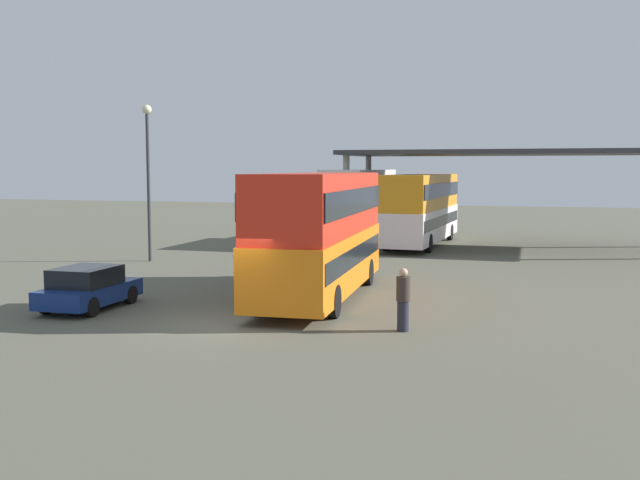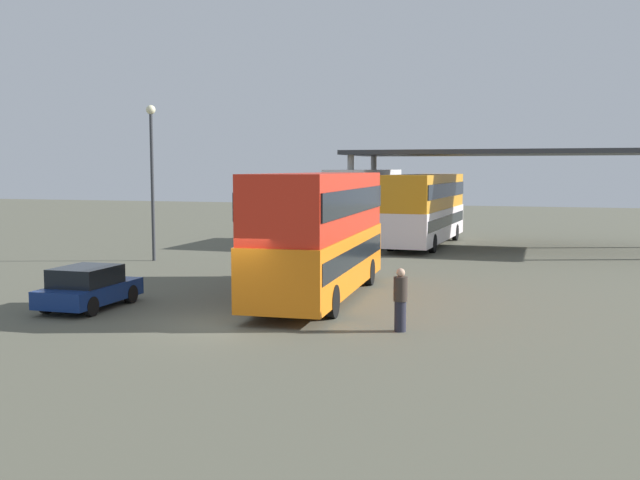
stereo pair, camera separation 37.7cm
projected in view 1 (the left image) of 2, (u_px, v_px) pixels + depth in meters
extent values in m
plane|color=#575747|center=(234.00, 325.00, 20.70)|extent=(140.00, 140.00, 0.00)
cube|color=orange|center=(320.00, 261.00, 24.83)|extent=(3.10, 10.35, 1.88)
cube|color=red|center=(320.00, 203.00, 24.64)|extent=(3.02, 10.15, 2.04)
cube|color=black|center=(320.00, 254.00, 24.81)|extent=(3.12, 9.95, 0.64)
cube|color=black|center=(320.00, 200.00, 24.63)|extent=(3.12, 9.95, 0.81)
cube|color=black|center=(348.00, 239.00, 29.71)|extent=(2.16, 0.22, 1.13)
cube|color=orange|center=(348.00, 217.00, 29.62)|extent=(1.78, 0.18, 0.36)
cylinder|color=black|center=(310.00, 270.00, 28.24)|extent=(0.34, 1.01, 1.00)
cylinder|color=black|center=(368.00, 272.00, 27.72)|extent=(0.34, 1.01, 1.00)
cylinder|color=black|center=(260.00, 298.00, 22.09)|extent=(0.34, 1.01, 1.00)
cylinder|color=black|center=(334.00, 301.00, 21.57)|extent=(0.34, 1.01, 1.00)
cube|color=navy|center=(90.00, 293.00, 23.00)|extent=(1.76, 3.65, 0.55)
cube|color=black|center=(86.00, 276.00, 22.77)|extent=(1.61, 2.01, 0.58)
cylinder|color=black|center=(89.00, 292.00, 24.31)|extent=(0.21, 0.60, 0.60)
cylinder|color=black|center=(130.00, 295.00, 23.89)|extent=(0.21, 0.60, 0.60)
cylinder|color=black|center=(46.00, 304.00, 22.16)|extent=(0.21, 0.60, 0.60)
cylinder|color=black|center=(91.00, 307.00, 21.73)|extent=(0.21, 0.60, 0.60)
cube|color=navy|center=(360.00, 220.00, 44.67)|extent=(2.61, 10.35, 1.92)
cube|color=silver|center=(360.00, 187.00, 44.47)|extent=(2.53, 10.15, 2.08)
cube|color=black|center=(360.00, 216.00, 44.65)|extent=(2.64, 9.94, 0.65)
cube|color=black|center=(360.00, 185.00, 44.46)|extent=(2.64, 9.94, 0.83)
cube|color=black|center=(378.00, 210.00, 49.51)|extent=(2.11, 0.12, 1.15)
cube|color=orange|center=(378.00, 197.00, 49.42)|extent=(1.74, 0.10, 0.36)
cylinder|color=black|center=(355.00, 228.00, 48.12)|extent=(0.29, 1.00, 1.00)
cylinder|color=black|center=(388.00, 229.00, 47.47)|extent=(0.29, 1.00, 1.00)
cylinder|color=black|center=(328.00, 237.00, 42.02)|extent=(0.29, 1.00, 1.00)
cylinder|color=black|center=(366.00, 238.00, 41.37)|extent=(0.29, 1.00, 1.00)
cube|color=white|center=(421.00, 224.00, 42.09)|extent=(3.11, 11.62, 1.80)
cube|color=orange|center=(421.00, 191.00, 41.91)|extent=(3.02, 11.38, 1.95)
cube|color=black|center=(421.00, 220.00, 42.07)|extent=(3.12, 11.16, 0.61)
cube|color=black|center=(421.00, 190.00, 41.90)|extent=(3.12, 11.16, 0.78)
cube|color=black|center=(438.00, 213.00, 47.42)|extent=(2.15, 0.21, 1.08)
cube|color=orange|center=(438.00, 200.00, 47.33)|extent=(1.77, 0.17, 0.36)
cylinder|color=black|center=(414.00, 231.00, 45.89)|extent=(0.33, 1.01, 1.00)
cylinder|color=black|center=(450.00, 232.00, 45.14)|extent=(0.33, 1.01, 1.00)
cylinder|color=black|center=(386.00, 242.00, 39.18)|extent=(0.33, 1.01, 1.00)
cylinder|color=black|center=(429.00, 243.00, 38.43)|extent=(0.33, 1.01, 1.00)
cube|color=#33353A|center=(513.00, 153.00, 40.53)|extent=(18.88, 6.91, 0.25)
cylinder|color=#9E9B93|center=(368.00, 198.00, 45.98)|extent=(0.36, 0.36, 5.19)
cylinder|color=#9E9B93|center=(346.00, 202.00, 40.53)|extent=(0.36, 0.36, 5.19)
cylinder|color=#33353A|center=(149.00, 188.00, 34.64)|extent=(0.16, 0.16, 7.05)
sphere|color=beige|center=(147.00, 110.00, 34.28)|extent=(0.44, 0.44, 0.44)
cylinder|color=#262633|center=(403.00, 316.00, 19.82)|extent=(0.32, 0.32, 0.84)
cylinder|color=#362C26|center=(403.00, 289.00, 19.75)|extent=(0.38, 0.38, 0.66)
sphere|color=tan|center=(403.00, 272.00, 19.70)|extent=(0.23, 0.23, 0.23)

